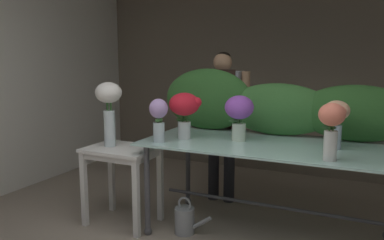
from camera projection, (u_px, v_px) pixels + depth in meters
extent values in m
plane|color=gray|center=(246.00, 220.00, 3.87)|extent=(8.12, 8.12, 0.00)
cube|color=#706656|center=(290.00, 68.00, 5.29)|extent=(5.63, 0.12, 2.88)
cube|color=silver|center=(28.00, 69.00, 4.83)|extent=(0.12, 3.81, 2.88)
cube|color=#A7D4CC|center=(269.00, 144.00, 3.38)|extent=(2.15, 1.03, 0.02)
cylinder|color=#4C4C51|center=(147.00, 190.00, 3.49)|extent=(0.05, 0.05, 0.83)
sphere|color=#4C4C51|center=(148.00, 231.00, 3.55)|extent=(0.07, 0.07, 0.07)
cylinder|color=#4C4C51|center=(188.00, 167.00, 4.23)|extent=(0.05, 0.05, 0.83)
sphere|color=#4C4C51|center=(188.00, 201.00, 4.29)|extent=(0.07, 0.07, 0.07)
cylinder|color=#4C4C51|center=(267.00, 205.00, 3.47)|extent=(1.95, 0.03, 0.03)
cube|color=white|center=(122.00, 149.00, 3.70)|extent=(0.66, 0.50, 0.03)
cube|color=white|center=(122.00, 154.00, 3.70)|extent=(0.60, 0.44, 0.06)
cube|color=white|center=(84.00, 189.00, 3.69)|extent=(0.05, 0.05, 0.71)
cube|color=white|center=(136.00, 199.00, 3.44)|extent=(0.05, 0.05, 0.71)
cube|color=white|center=(112.00, 177.00, 4.07)|extent=(0.05, 0.05, 0.71)
cube|color=white|center=(160.00, 185.00, 3.82)|extent=(0.05, 0.05, 0.71)
cylinder|color=#232328|center=(214.00, 161.00, 4.39)|extent=(0.12, 0.12, 0.86)
cylinder|color=#232328|center=(229.00, 163.00, 4.31)|extent=(0.12, 0.12, 0.86)
cube|color=#999EA8|center=(222.00, 98.00, 4.24)|extent=(0.43, 0.22, 0.57)
cube|color=black|center=(218.00, 103.00, 4.14)|extent=(0.37, 0.02, 0.69)
cylinder|color=tan|center=(200.00, 96.00, 4.34)|extent=(0.09, 0.09, 0.55)
cylinder|color=tan|center=(245.00, 98.00, 4.12)|extent=(0.09, 0.09, 0.55)
sphere|color=tan|center=(223.00, 62.00, 4.18)|extent=(0.20, 0.20, 0.20)
ellipsoid|color=black|center=(223.00, 56.00, 4.18)|extent=(0.15, 0.15, 0.09)
ellipsoid|color=#2D6028|center=(208.00, 99.00, 4.00)|extent=(0.93, 0.24, 0.62)
ellipsoid|color=#387033|center=(278.00, 109.00, 3.70)|extent=(1.03, 0.25, 0.49)
ellipsoid|color=#2D6028|center=(356.00, 113.00, 3.42)|extent=(1.00, 0.28, 0.50)
cylinder|color=silver|center=(335.00, 137.00, 3.16)|extent=(0.10, 0.10, 0.20)
cylinder|color=#9EBCB2|center=(335.00, 144.00, 3.17)|extent=(0.09, 0.09, 0.08)
cylinder|color=#28562D|center=(338.00, 132.00, 3.14)|extent=(0.01, 0.01, 0.26)
cylinder|color=#28562D|center=(335.00, 132.00, 3.16)|extent=(0.01, 0.01, 0.26)
cylinder|color=#28562D|center=(334.00, 132.00, 3.14)|extent=(0.01, 0.01, 0.26)
ellipsoid|color=#F4B78E|center=(337.00, 110.00, 3.12)|extent=(0.20, 0.20, 0.16)
sphere|color=#F4B78E|center=(345.00, 110.00, 3.10)|extent=(0.08, 0.08, 0.08)
cylinder|color=silver|center=(330.00, 146.00, 2.80)|extent=(0.09, 0.09, 0.22)
cylinder|color=#9EBCB2|center=(330.00, 154.00, 2.81)|extent=(0.09, 0.09, 0.09)
cylinder|color=#2D6028|center=(332.00, 141.00, 2.79)|extent=(0.01, 0.01, 0.27)
cylinder|color=#2D6028|center=(328.00, 140.00, 2.82)|extent=(0.01, 0.01, 0.27)
cylinder|color=#2D6028|center=(329.00, 141.00, 2.79)|extent=(0.01, 0.01, 0.27)
ellipsoid|color=#EF7A60|center=(332.00, 115.00, 2.76)|extent=(0.19, 0.19, 0.16)
sphere|color=#EF7A60|center=(324.00, 116.00, 2.81)|extent=(0.07, 0.07, 0.07)
sphere|color=#EF7A60|center=(340.00, 112.00, 2.76)|extent=(0.08, 0.08, 0.08)
ellipsoid|color=#28562D|center=(329.00, 128.00, 2.80)|extent=(0.10, 0.05, 0.03)
cylinder|color=silver|center=(239.00, 132.00, 3.47)|extent=(0.12, 0.12, 0.16)
cylinder|color=#9EBCB2|center=(239.00, 137.00, 3.48)|extent=(0.11, 0.11, 0.07)
cylinder|color=#477F3D|center=(242.00, 127.00, 3.45)|extent=(0.01, 0.01, 0.23)
cylinder|color=#477F3D|center=(240.00, 127.00, 3.48)|extent=(0.01, 0.01, 0.23)
cylinder|color=#477F3D|center=(235.00, 127.00, 3.47)|extent=(0.01, 0.01, 0.23)
cylinder|color=#477F3D|center=(238.00, 127.00, 3.44)|extent=(0.01, 0.01, 0.23)
ellipsoid|color=purple|center=(239.00, 107.00, 3.44)|extent=(0.25, 0.25, 0.21)
ellipsoid|color=#387033|center=(234.00, 121.00, 3.46)|extent=(0.11, 0.08, 0.03)
cylinder|color=silver|center=(159.00, 132.00, 3.42)|extent=(0.10, 0.10, 0.17)
cylinder|color=#9EBCB2|center=(159.00, 138.00, 3.43)|extent=(0.09, 0.09, 0.07)
cylinder|color=#477F3D|center=(161.00, 128.00, 3.41)|extent=(0.01, 0.01, 0.23)
cylinder|color=#477F3D|center=(160.00, 127.00, 3.42)|extent=(0.01, 0.01, 0.23)
cylinder|color=#477F3D|center=(158.00, 128.00, 3.42)|extent=(0.01, 0.01, 0.23)
cylinder|color=#477F3D|center=(157.00, 128.00, 3.39)|extent=(0.01, 0.01, 0.23)
ellipsoid|color=#B28ED1|center=(159.00, 109.00, 3.39)|extent=(0.16, 0.16, 0.17)
sphere|color=#B28ED1|center=(153.00, 107.00, 3.41)|extent=(0.06, 0.06, 0.06)
sphere|color=#B28ED1|center=(163.00, 111.00, 3.38)|extent=(0.06, 0.06, 0.06)
ellipsoid|color=#477F3D|center=(159.00, 120.00, 3.40)|extent=(0.05, 0.10, 0.03)
cylinder|color=silver|center=(184.00, 130.00, 3.56)|extent=(0.12, 0.12, 0.16)
cylinder|color=#9EBCB2|center=(184.00, 135.00, 3.57)|extent=(0.11, 0.11, 0.07)
cylinder|color=#2D6028|center=(187.00, 124.00, 3.55)|extent=(0.01, 0.01, 0.24)
cylinder|color=#2D6028|center=(184.00, 124.00, 3.58)|extent=(0.01, 0.01, 0.24)
cylinder|color=#2D6028|center=(182.00, 124.00, 3.54)|extent=(0.01, 0.01, 0.24)
ellipsoid|color=red|center=(184.00, 104.00, 3.53)|extent=(0.28, 0.28, 0.21)
sphere|color=red|center=(197.00, 102.00, 3.49)|extent=(0.09, 0.09, 0.09)
ellipsoid|color=#2D6028|center=(181.00, 119.00, 3.56)|extent=(0.07, 0.11, 0.03)
cylinder|color=silver|center=(110.00, 128.00, 3.72)|extent=(0.11, 0.11, 0.34)
cylinder|color=#9EBCB2|center=(110.00, 138.00, 3.74)|extent=(0.10, 0.10, 0.14)
cylinder|color=#387033|center=(112.00, 122.00, 3.70)|extent=(0.01, 0.01, 0.44)
cylinder|color=#387033|center=(111.00, 122.00, 3.74)|extent=(0.01, 0.01, 0.44)
cylinder|color=#387033|center=(107.00, 122.00, 3.73)|extent=(0.01, 0.01, 0.44)
cylinder|color=#387033|center=(108.00, 122.00, 3.70)|extent=(0.01, 0.01, 0.44)
ellipsoid|color=white|center=(108.00, 93.00, 3.67)|extent=(0.25, 0.25, 0.19)
sphere|color=white|center=(103.00, 95.00, 3.70)|extent=(0.08, 0.08, 0.08)
sphere|color=white|center=(115.00, 93.00, 3.61)|extent=(0.06, 0.06, 0.06)
cylinder|color=#999EA3|center=(185.00, 221.00, 3.56)|extent=(0.18, 0.18, 0.24)
cylinder|color=#999EA3|center=(202.00, 223.00, 3.49)|extent=(0.18, 0.04, 0.14)
torus|color=#999EA3|center=(185.00, 204.00, 3.53)|extent=(0.13, 0.02, 0.13)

